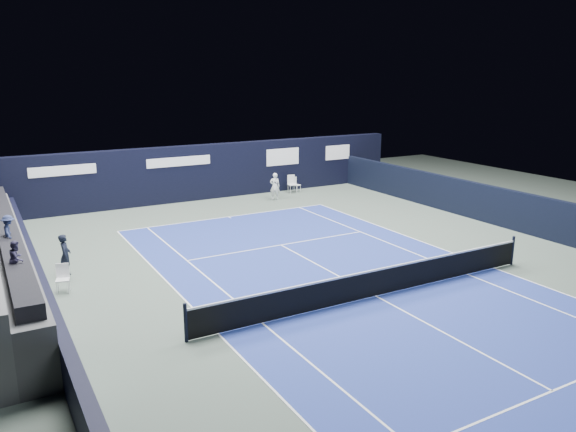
% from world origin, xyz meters
% --- Properties ---
extents(ground, '(48.00, 48.00, 0.00)m').
position_xyz_m(ground, '(0.00, 2.00, 0.00)').
color(ground, '#48564C').
rests_on(ground, ground).
extents(court_surface, '(10.97, 23.77, 0.01)m').
position_xyz_m(court_surface, '(0.00, 0.00, 0.00)').
color(court_surface, navy).
rests_on(court_surface, ground).
extents(enclosure_wall_right, '(0.30, 22.00, 1.80)m').
position_xyz_m(enclosure_wall_right, '(10.50, 6.00, 0.90)').
color(enclosure_wall_right, black).
rests_on(enclosure_wall_right, ground).
extents(folding_chair_back_a, '(0.53, 0.56, 1.07)m').
position_xyz_m(folding_chair_back_a, '(5.74, 15.55, 0.71)').
color(folding_chair_back_a, silver).
rests_on(folding_chair_back_a, ground).
extents(folding_chair_back_b, '(0.50, 0.50, 0.89)m').
position_xyz_m(folding_chair_back_b, '(6.08, 15.62, 0.50)').
color(folding_chair_back_b, white).
rests_on(folding_chair_back_b, ground).
extents(line_judge_chair, '(0.50, 0.49, 0.94)m').
position_xyz_m(line_judge_chair, '(-8.71, 5.42, 0.54)').
color(line_judge_chair, white).
rests_on(line_judge_chair, ground).
extents(line_judge, '(0.49, 0.63, 1.54)m').
position_xyz_m(line_judge, '(-8.38, 6.89, 0.77)').
color(line_judge, black).
rests_on(line_judge, ground).
extents(court_markings, '(11.03, 23.83, 0.00)m').
position_xyz_m(court_markings, '(0.00, 0.00, 0.01)').
color(court_markings, white).
rests_on(court_markings, court_surface).
extents(tennis_net, '(12.90, 0.10, 1.10)m').
position_xyz_m(tennis_net, '(0.00, 0.00, 0.51)').
color(tennis_net, black).
rests_on(tennis_net, ground).
extents(back_sponsor_wall, '(26.00, 0.63, 3.10)m').
position_xyz_m(back_sponsor_wall, '(0.01, 16.50, 1.55)').
color(back_sponsor_wall, black).
rests_on(back_sponsor_wall, ground).
extents(side_barrier_left, '(0.33, 22.00, 1.20)m').
position_xyz_m(side_barrier_left, '(-9.50, 5.97, 0.60)').
color(side_barrier_left, black).
rests_on(side_barrier_left, ground).
extents(tennis_player, '(0.66, 0.89, 1.54)m').
position_xyz_m(tennis_player, '(3.94, 14.29, 0.77)').
color(tennis_player, white).
rests_on(tennis_player, ground).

